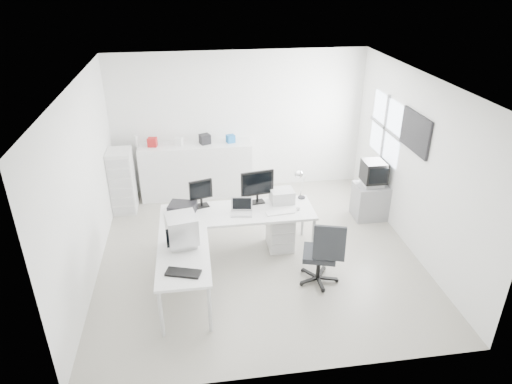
{
  "coord_description": "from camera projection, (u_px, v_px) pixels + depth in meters",
  "views": [
    {
      "loc": [
        -0.93,
        -6.16,
        4.23
      ],
      "look_at": [
        0.0,
        0.2,
        1.0
      ],
      "focal_mm": 32.0,
      "sensor_mm": 36.0,
      "label": 1
    }
  ],
  "objects": [
    {
      "name": "wall_picture",
      "position": [
        415.0,
        132.0,
        7.02
      ],
      "size": [
        0.04,
        0.9,
        0.6
      ],
      "primitive_type": null,
      "color": "black",
      "rests_on": "right_wall"
    },
    {
      "name": "lcd_monitor_small",
      "position": [
        201.0,
        193.0,
        7.19
      ],
      "size": [
        0.41,
        0.3,
        0.47
      ],
      "primitive_type": null,
      "rotation": [
        0.0,
        0.0,
        0.28
      ],
      "color": "black",
      "rests_on": "main_desk"
    },
    {
      "name": "tv_cabinet",
      "position": [
        370.0,
        201.0,
        8.36
      ],
      "size": [
        0.6,
        0.49,
        0.65
      ],
      "primitive_type": "cube",
      "color": "gray",
      "rests_on": "floor"
    },
    {
      "name": "drawer_pedestal",
      "position": [
        280.0,
        231.0,
        7.48
      ],
      "size": [
        0.4,
        0.5,
        0.6
      ],
      "primitive_type": "cube",
      "color": "silver",
      "rests_on": "floor"
    },
    {
      "name": "clutter_box_d",
      "position": [
        231.0,
        139.0,
        8.89
      ],
      "size": [
        0.19,
        0.18,
        0.15
      ],
      "primitive_type": "cube",
      "rotation": [
        0.0,
        0.0,
        0.33
      ],
      "color": "#165C9F",
      "rests_on": "sideboard"
    },
    {
      "name": "clutter_box_b",
      "position": [
        179.0,
        141.0,
        8.76
      ],
      "size": [
        0.18,
        0.17,
        0.15
      ],
      "primitive_type": "cube",
      "rotation": [
        0.0,
        0.0,
        -0.35
      ],
      "color": "silver",
      "rests_on": "sideboard"
    },
    {
      "name": "lcd_monitor_large",
      "position": [
        257.0,
        187.0,
        7.28
      ],
      "size": [
        0.57,
        0.31,
        0.56
      ],
      "primitive_type": null,
      "rotation": [
        0.0,
        0.0,
        0.17
      ],
      "color": "black",
      "rests_on": "main_desk"
    },
    {
      "name": "laser_printer",
      "position": [
        282.0,
        196.0,
        7.39
      ],
      "size": [
        0.39,
        0.34,
        0.21
      ],
      "primitive_type": "cube",
      "rotation": [
        0.0,
        0.0,
        0.06
      ],
      "color": "#B5B5B5",
      "rests_on": "main_desk"
    },
    {
      "name": "white_mouse",
      "position": [
        298.0,
        208.0,
        7.16
      ],
      "size": [
        0.06,
        0.06,
        0.06
      ],
      "primitive_type": "sphere",
      "color": "silver",
      "rests_on": "main_desk"
    },
    {
      "name": "black_keyboard",
      "position": [
        183.0,
        273.0,
        5.7
      ],
      "size": [
        0.47,
        0.3,
        0.03
      ],
      "primitive_type": "cube",
      "rotation": [
        0.0,
        0.0,
        -0.31
      ],
      "color": "black",
      "rests_on": "side_desk"
    },
    {
      "name": "clutter_bottle",
      "position": [
        136.0,
        141.0,
        8.68
      ],
      "size": [
        0.07,
        0.07,
        0.22
      ],
      "primitive_type": "cylinder",
      "color": "silver",
      "rests_on": "sideboard"
    },
    {
      "name": "clutter_box_a",
      "position": [
        152.0,
        142.0,
        8.69
      ],
      "size": [
        0.19,
        0.17,
        0.17
      ],
      "primitive_type": "cube",
      "rotation": [
        0.0,
        0.0,
        -0.16
      ],
      "color": "#A41718",
      "rests_on": "sideboard"
    },
    {
      "name": "ceiling",
      "position": [
        258.0,
        81.0,
        6.2
      ],
      "size": [
        5.0,
        5.0,
        0.01
      ],
      "primitive_type": "cube",
      "color": "white",
      "rests_on": "back_wall"
    },
    {
      "name": "side_desk",
      "position": [
        185.0,
        278.0,
        6.23
      ],
      "size": [
        0.7,
        1.4,
        0.75
      ],
      "primitive_type": null,
      "color": "silver",
      "rests_on": "floor"
    },
    {
      "name": "desk_lamp",
      "position": [
        302.0,
        186.0,
        7.45
      ],
      "size": [
        0.19,
        0.19,
        0.44
      ],
      "primitive_type": null,
      "rotation": [
        0.0,
        0.0,
        0.32
      ],
      "color": "silver",
      "rests_on": "main_desk"
    },
    {
      "name": "back_wall",
      "position": [
        239.0,
        123.0,
        9.04
      ],
      "size": [
        5.0,
        0.02,
        2.8
      ],
      "primitive_type": "cube",
      "color": "white",
      "rests_on": "floor"
    },
    {
      "name": "main_desk",
      "position": [
        238.0,
        232.0,
        7.31
      ],
      "size": [
        2.4,
        0.8,
        0.75
      ],
      "primitive_type": null,
      "color": "silver",
      "rests_on": "floor"
    },
    {
      "name": "left_wall",
      "position": [
        85.0,
        185.0,
        6.51
      ],
      "size": [
        0.02,
        5.0,
        2.8
      ],
      "primitive_type": "cube",
      "color": "white",
      "rests_on": "floor"
    },
    {
      "name": "clutter_box_c",
      "position": [
        205.0,
        139.0,
        8.82
      ],
      "size": [
        0.24,
        0.23,
        0.19
      ],
      "primitive_type": "cube",
      "rotation": [
        0.0,
        0.0,
        0.37
      ],
      "color": "black",
      "rests_on": "sideboard"
    },
    {
      "name": "crt_monitor",
      "position": [
        182.0,
        232.0,
        6.18
      ],
      "size": [
        0.44,
        0.44,
        0.43
      ],
      "primitive_type": null,
      "rotation": [
        0.0,
        0.0,
        0.18
      ],
      "color": "#B7B7BA",
      "rests_on": "side_desk"
    },
    {
      "name": "white_keyboard",
      "position": [
        280.0,
        212.0,
        7.09
      ],
      "size": [
        0.46,
        0.19,
        0.02
      ],
      "primitive_type": "cube",
      "rotation": [
        0.0,
        0.0,
        0.12
      ],
      "color": "silver",
      "rests_on": "main_desk"
    },
    {
      "name": "filing_cabinet",
      "position": [
        122.0,
        181.0,
        8.46
      ],
      "size": [
        0.42,
        0.51,
        1.21
      ],
      "primitive_type": "cube",
      "color": "silver",
      "rests_on": "floor"
    },
    {
      "name": "inkjet_printer",
      "position": [
        183.0,
        208.0,
        7.09
      ],
      "size": [
        0.48,
        0.42,
        0.14
      ],
      "primitive_type": "cube",
      "rotation": [
        0.0,
        0.0,
        -0.27
      ],
      "color": "black",
      "rests_on": "main_desk"
    },
    {
      "name": "floor",
      "position": [
        258.0,
        252.0,
        7.46
      ],
      "size": [
        5.0,
        5.0,
        0.01
      ],
      "primitive_type": "cube",
      "color": "beige",
      "rests_on": "ground"
    },
    {
      "name": "office_chair",
      "position": [
        320.0,
        251.0,
        6.56
      ],
      "size": [
        0.75,
        0.75,
        1.05
      ],
      "primitive_type": null,
      "rotation": [
        0.0,
        0.0,
        -0.29
      ],
      "color": "#26272B",
      "rests_on": "floor"
    },
    {
      "name": "laptop",
      "position": [
        241.0,
        208.0,
        7.01
      ],
      "size": [
        0.37,
        0.38,
        0.22
      ],
      "primitive_type": null,
      "rotation": [
        0.0,
        0.0,
        -0.16
      ],
      "color": "#B7B7BA",
      "rests_on": "main_desk"
    },
    {
      "name": "window",
      "position": [
        385.0,
        128.0,
        8.13
      ],
      "size": [
        0.02,
        1.2,
        1.1
      ],
      "primitive_type": null,
      "color": "white",
      "rests_on": "right_wall"
    },
    {
      "name": "sideboard",
      "position": [
        196.0,
        170.0,
        9.08
      ],
      "size": [
        2.18,
        0.54,
        1.09
      ],
      "primitive_type": "cube",
      "color": "silver",
      "rests_on": "floor"
    },
    {
      "name": "crt_tv",
      "position": [
        374.0,
        174.0,
        8.12
      ],
      "size": [
        0.5,
        0.48,
        0.45
      ],
      "primitive_type": null,
      "color": "black",
      "rests_on": "tv_cabinet"
    },
    {
      "name": "right_wall",
      "position": [
        415.0,
        165.0,
        7.16
      ],
      "size": [
        0.02,
        5.0,
        2.8
      ],
      "primitive_type": "cube",
      "color": "white",
      "rests_on": "floor"
    }
  ]
}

